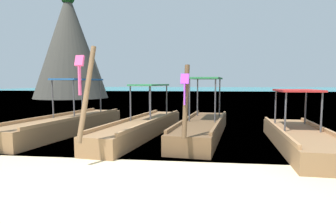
{
  "coord_description": "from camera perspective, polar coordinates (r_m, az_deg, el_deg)",
  "views": [
    {
      "loc": [
        1.14,
        -5.25,
        1.88
      ],
      "look_at": [
        0.0,
        3.59,
        0.99
      ],
      "focal_mm": 31.32,
      "sensor_mm": 36.0,
      "label": 1
    }
  ],
  "objects": [
    {
      "name": "longtail_boat_pink_ribbon",
      "position": [
        10.42,
        -5.04,
        -2.82
      ],
      "size": [
        2.03,
        7.44,
        2.76
      ],
      "color": "olive",
      "rests_on": "ground"
    },
    {
      "name": "mooring_buoy_near",
      "position": [
        16.65,
        -16.06,
        -0.23
      ],
      "size": [
        0.43,
        0.43,
        0.43
      ],
      "color": "red",
      "rests_on": "sea_water"
    },
    {
      "name": "sea_water",
      "position": [
        66.88,
        6.36,
        4.09
      ],
      "size": [
        120.0,
        120.0,
        0.0
      ],
      "primitive_type": "plane",
      "color": "teal",
      "rests_on": "ground"
    },
    {
      "name": "ground",
      "position": [
        5.7,
        -4.74,
        -13.58
      ],
      "size": [
        120.0,
        120.0,
        0.0
      ],
      "primitive_type": "plane",
      "color": "beige"
    },
    {
      "name": "longtail_boat_green_ribbon",
      "position": [
        9.28,
        24.45,
        -4.51
      ],
      "size": [
        1.69,
        6.21,
        2.66
      ],
      "color": "olive",
      "rests_on": "ground"
    },
    {
      "name": "longtail_boat_yellow_ribbon",
      "position": [
        11.51,
        -19.1,
        -2.2
      ],
      "size": [
        2.22,
        7.09,
        2.51
      ],
      "color": "olive",
      "rests_on": "ground"
    },
    {
      "name": "longtail_boat_violet_ribbon",
      "position": [
        10.27,
        6.72,
        -2.93
      ],
      "size": [
        2.01,
        6.4,
        2.33
      ],
      "color": "brown",
      "rests_on": "ground"
    },
    {
      "name": "karst_rock",
      "position": [
        38.05,
        -18.4,
        11.92
      ],
      "size": [
        8.71,
        8.71,
        12.75
      ],
      "color": "#47443D",
      "rests_on": "ground"
    }
  ]
}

